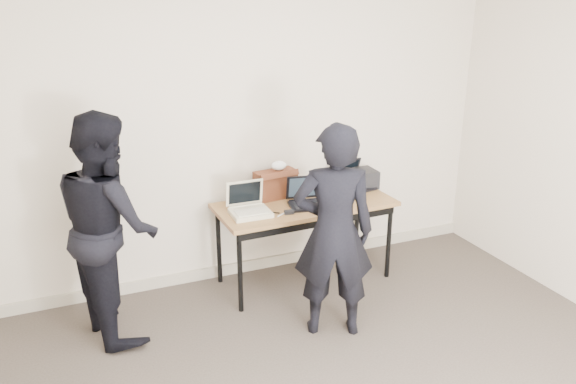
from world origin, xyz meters
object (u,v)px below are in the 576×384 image
leather_satchel (276,184)px  person_observer (109,226)px  equipment_box (360,179)px  person_typist (334,232)px  desk (305,210)px  laptop_right (351,182)px  laptop_center (307,199)px  laptop_beige (249,208)px

leather_satchel → person_observer: person_observer is taller
leather_satchel → person_observer: 1.47m
equipment_box → person_observer: 2.25m
person_typist → person_observer: person_observer is taller
desk → person_typist: (-0.13, -0.78, 0.13)m
laptop_right → leather_satchel: (-0.72, 0.02, 0.07)m
desk → laptop_center: laptop_center is taller
laptop_beige → equipment_box: bearing=12.0°
equipment_box → desk: bearing=-163.0°
laptop_right → person_typist: size_ratio=0.24×
laptop_center → equipment_box: 0.68m
leather_satchel → person_typist: 1.01m
desk → leather_satchel: size_ratio=3.99×
laptop_beige → leather_satchel: (0.34, 0.27, 0.08)m
desk → person_observer: bearing=-177.0°
desk → laptop_beige: bearing=-177.7°
desk → person_typist: 0.80m
laptop_right → person_typist: person_typist is taller
desk → leather_satchel: bearing=126.2°
person_typist → laptop_right: bearing=-103.2°
person_typist → laptop_beige: bearing=-41.8°
equipment_box → person_typist: (-0.76, -0.97, -0.01)m
desk → equipment_box: equipment_box is taller
laptop_beige → laptop_right: bearing=13.5°
laptop_right → leather_satchel: bearing=167.2°
laptop_center → person_observer: person_observer is taller
laptop_center → equipment_box: size_ratio=1.26×
desk → leather_satchel: leather_satchel is taller
laptop_center → equipment_box: laptop_center is taller
laptop_right → equipment_box: 0.10m
leather_satchel → equipment_box: bearing=-10.6°
laptop_center → person_typist: size_ratio=0.22×
leather_satchel → equipment_box: leather_satchel is taller
laptop_beige → equipment_box: 1.17m
leather_satchel → person_typist: size_ratio=0.24×
laptop_beige → person_typist: 0.83m
leather_satchel → laptop_center: bearing=-64.5°
desk → laptop_center: 0.12m
laptop_beige → person_typist: size_ratio=0.20×
desk → leather_satchel: (-0.18, 0.23, 0.19)m
laptop_right → person_observer: 2.17m
equipment_box → person_observer: size_ratio=0.17×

